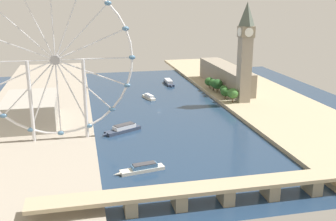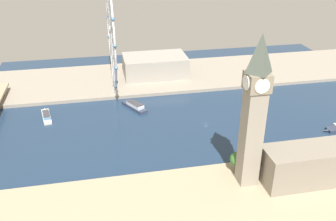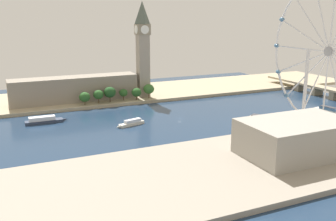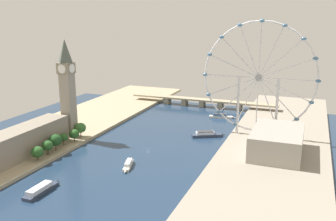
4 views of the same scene
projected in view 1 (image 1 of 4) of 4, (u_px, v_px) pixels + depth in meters
ground_plane at (159, 110)px, 366.24m from camera, size 381.05×381.05×0.00m
riverbank_left at (267, 102)px, 387.80m from camera, size 90.00×520.00×3.00m
riverbank_right at (38, 116)px, 343.84m from camera, size 90.00×520.00×3.00m
clock_tower at (245, 51)px, 369.88m from camera, size 13.40×13.40×91.76m
parliament_block at (225, 76)px, 443.63m from camera, size 22.00×116.91×22.97m
tree_row_embankment at (220, 87)px, 407.00m from camera, size 12.56×73.39×14.34m
ferris_wheel at (55, 61)px, 269.73m from camera, size 108.18×3.20×109.32m
riverside_hall at (31, 110)px, 318.42m from camera, size 40.22×64.41×20.40m
river_bridge at (226, 189)px, 203.00m from camera, size 193.05×13.05×10.04m
tour_boat_0 at (169, 82)px, 468.49m from camera, size 7.69×33.25×5.35m
tour_boat_1 at (149, 97)px, 405.08m from camera, size 10.48×24.75×4.60m
tour_boat_2 at (142, 168)px, 239.28m from camera, size 31.44×10.81×4.89m
tour_boat_3 at (123, 129)px, 307.52m from camera, size 32.40×20.60×5.83m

